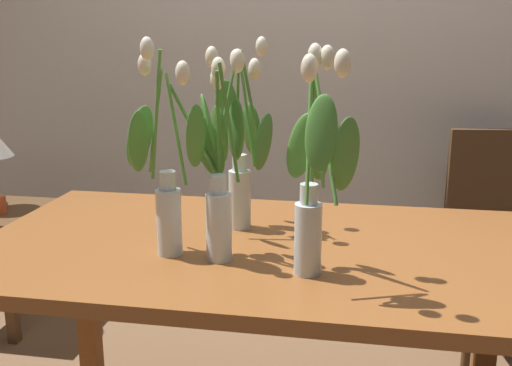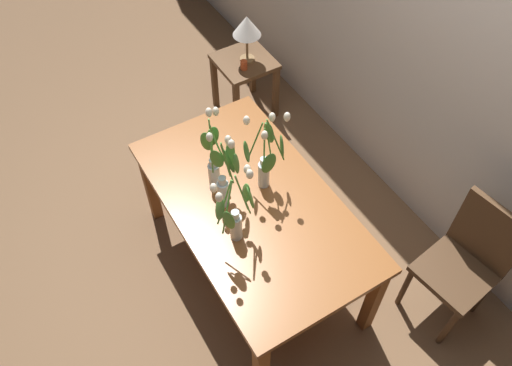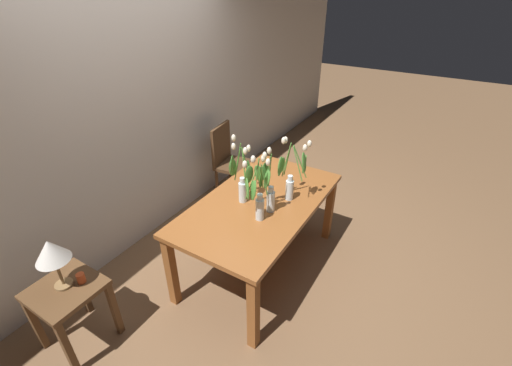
# 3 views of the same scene
# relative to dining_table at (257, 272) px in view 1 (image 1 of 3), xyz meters

# --- Properties ---
(room_wall_rear) EXTENTS (9.00, 0.10, 2.70)m
(room_wall_rear) POSITION_rel_dining_table_xyz_m (0.00, 1.32, 0.70)
(room_wall_rear) COLOR beige
(room_wall_rear) RESTS_ON ground
(dining_table) EXTENTS (1.60, 0.90, 0.74)m
(dining_table) POSITION_rel_dining_table_xyz_m (0.00, 0.00, 0.00)
(dining_table) COLOR brown
(dining_table) RESTS_ON ground
(tulip_vase_0) EXTENTS (0.28, 0.17, 0.57)m
(tulip_vase_0) POSITION_rel_dining_table_xyz_m (-0.21, -0.11, 0.32)
(tulip_vase_0) COLOR silver
(tulip_vase_0) RESTS_ON dining_table
(tulip_vase_1) EXTENTS (0.21, 0.27, 0.57)m
(tulip_vase_1) POSITION_rel_dining_table_xyz_m (-0.07, 0.13, 0.32)
(tulip_vase_1) COLOR silver
(tulip_vase_1) RESTS_ON dining_table
(tulip_vase_2) EXTENTS (0.16, 0.15, 0.54)m
(tulip_vase_2) POSITION_rel_dining_table_xyz_m (-0.07, -0.12, 0.27)
(tulip_vase_2) COLOR silver
(tulip_vase_2) RESTS_ON dining_table
(tulip_vase_3) EXTENTS (0.21, 0.26, 0.56)m
(tulip_vase_3) POSITION_rel_dining_table_xyz_m (0.17, -0.20, 0.32)
(tulip_vase_3) COLOR silver
(tulip_vase_3) RESTS_ON dining_table
(dining_chair) EXTENTS (0.45, 0.45, 0.93)m
(dining_chair) POSITION_rel_dining_table_xyz_m (0.88, 0.95, -0.12)
(dining_chair) COLOR #4C331E
(dining_chair) RESTS_ON ground
(pillar_candle) EXTENTS (0.06, 0.06, 0.07)m
(pillar_candle) POSITION_rel_dining_table_xyz_m (-1.28, 0.69, -0.06)
(pillar_candle) COLOR #CC4C23
(pillar_candle) RESTS_ON side_table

